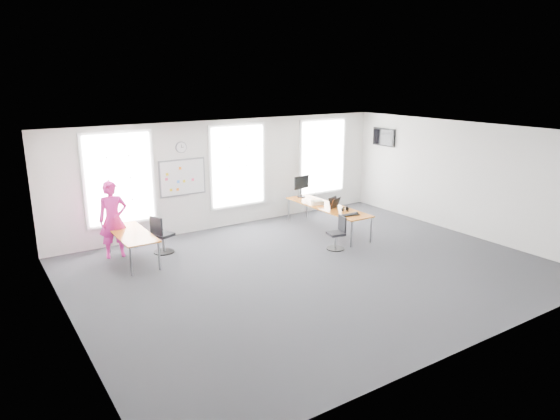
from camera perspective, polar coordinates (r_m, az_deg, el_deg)
floor at (r=11.17m, az=3.72°, el=-6.75°), size 10.00×10.00×0.00m
ceiling at (r=10.43m, az=4.01°, el=8.72°), size 10.00×10.00×0.00m
wall_back at (r=14.03m, az=-5.99°, el=4.14°), size 10.00×0.00×10.00m
wall_front at (r=8.02m, az=21.29°, el=-5.32°), size 10.00×0.00×10.00m
wall_left at (r=8.78m, az=-23.33°, el=-3.78°), size 0.00×10.00×10.00m
wall_right at (r=14.21m, az=20.26°, el=3.42°), size 0.00×10.00×10.00m
window_left at (r=12.91m, az=-17.89°, el=3.42°), size 1.60×0.06×2.20m
window_mid at (r=14.10m, az=-4.87°, el=5.05°), size 1.60×0.06×2.20m
window_right at (r=15.72m, az=4.86°, el=6.10°), size 1.60×0.06×2.20m
desk_right at (r=13.67m, az=5.42°, el=0.26°), size 0.78×2.91×0.71m
desk_left at (r=11.91m, az=-16.56°, el=-2.79°), size 0.74×1.86×0.68m
chair_right at (r=12.37m, az=6.60°, el=-2.83°), size 0.45×0.44×0.83m
chair_left at (r=12.32m, az=-13.40°, el=-3.01°), size 0.55×0.55×0.93m
person at (r=12.26m, az=-18.52°, el=-1.03°), size 0.71×0.52×1.82m
whiteboard at (r=13.45m, az=-11.07°, el=3.67°), size 1.20×0.03×0.90m
wall_clock at (r=13.31m, az=-11.24°, el=7.05°), size 0.30×0.04×0.30m
tv at (r=16.00m, az=11.79°, el=8.16°), size 0.06×0.90×0.55m
keyboard at (r=12.83m, az=8.03°, el=-0.55°), size 0.49×0.27×0.02m
mouse at (r=13.03m, az=8.77°, el=-0.30°), size 0.08×0.12×0.04m
lens_cap at (r=13.21m, az=7.76°, el=-0.12°), size 0.08×0.08×0.01m
headphones at (r=13.23m, az=7.42°, el=0.12°), size 0.18×0.10×0.11m
laptop_sleeve at (r=13.43m, az=6.23°, el=0.82°), size 0.38×0.31×0.30m
paper_stack at (r=13.80m, az=4.31°, el=0.85°), size 0.37×0.32×0.11m
monitor at (r=14.54m, az=2.47°, el=2.94°), size 0.57×0.23×0.63m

